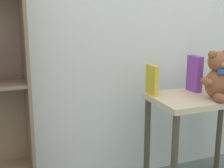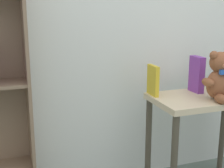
# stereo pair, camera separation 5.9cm
# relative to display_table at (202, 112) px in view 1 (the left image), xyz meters

# --- Properties ---
(display_table) EXTENTS (0.66, 0.39, 0.65)m
(display_table) POSITION_rel_display_table_xyz_m (0.00, 0.00, 0.00)
(display_table) COLOR beige
(display_table) RESTS_ON ground_plane
(teddy_bear) EXTENTS (0.22, 0.20, 0.29)m
(teddy_bear) POSITION_rel_display_table_xyz_m (0.03, -0.09, 0.25)
(teddy_bear) COLOR brown
(teddy_bear) RESTS_ON display_table
(book_standing_yellow) EXTENTS (0.03, 0.13, 0.19)m
(book_standing_yellow) POSITION_rel_display_table_xyz_m (-0.30, 0.13, 0.21)
(book_standing_yellow) COLOR gold
(book_standing_yellow) RESTS_ON display_table
(book_standing_purple) EXTENTS (0.04, 0.12, 0.23)m
(book_standing_purple) POSITION_rel_display_table_xyz_m (0.00, 0.10, 0.23)
(book_standing_purple) COLOR purple
(book_standing_purple) RESTS_ON display_table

